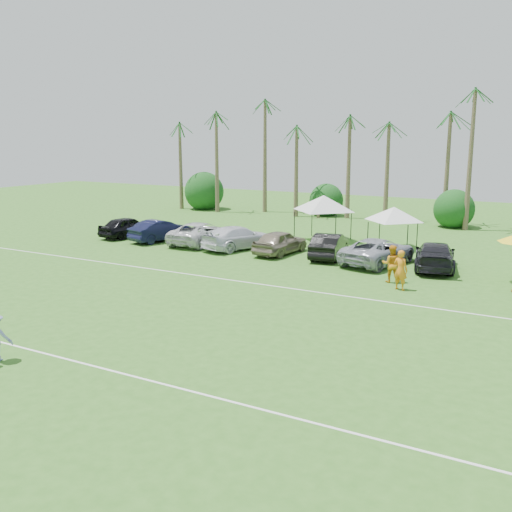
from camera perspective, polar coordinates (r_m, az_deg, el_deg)
The scene contains 25 objects.
ground at distance 19.45m, azimuth -22.73°, elevation -11.47°, with size 120.00×120.00×0.00m, color #32671E.
field_lines at distance 24.80m, azimuth -8.13°, elevation -5.62°, with size 80.00×12.10×0.01m.
palm_tree_0 at distance 60.87m, azimuth -7.92°, elevation 11.81°, with size 2.40×2.40×8.90m.
palm_tree_1 at distance 58.03m, azimuth -3.89°, elevation 12.75°, with size 2.40×2.40×9.90m.
palm_tree_2 at distance 55.50m, azimuth 0.57°, elevation 13.71°, with size 2.40×2.40×10.90m.
palm_tree_3 at distance 53.75m, azimuth 4.45°, elevation 14.65°, with size 2.40×2.40×11.90m.
palm_tree_4 at distance 52.14m, azimuth 8.49°, elevation 11.80°, with size 2.40×2.40×8.90m.
palm_tree_5 at distance 50.88m, azimuth 12.84°, elevation 12.63°, with size 2.40×2.40×9.90m.
palm_tree_6 at distance 49.92m, azimuth 17.42°, elevation 13.40°, with size 2.40×2.40×10.90m.
palm_tree_7 at distance 49.28m, azimuth 22.17°, elevation 14.10°, with size 2.40×2.40×11.90m.
bush_tree_0 at distance 60.21m, azimuth -4.89°, elevation 6.46°, with size 4.00×4.00×4.00m.
bush_tree_1 at distance 54.10m, azimuth 6.69°, elevation 5.82°, with size 4.00×4.00×4.00m.
bush_tree_2 at distance 50.80m, azimuth 19.35°, elevation 4.85°, with size 4.00×4.00×4.00m.
sideline_player_a at distance 28.78m, azimuth 14.26°, elevation -1.37°, with size 0.73×0.48×2.00m, color orange.
sideline_player_b at distance 30.19m, azimuth 13.38°, elevation -0.77°, with size 0.95×0.74×1.95m, color orange.
canopy_tent_left at distance 41.07m, azimuth 6.80°, elevation 6.05°, with size 4.77×4.77×3.86m.
canopy_tent_right at distance 39.12m, azimuth 13.65°, elevation 4.80°, with size 4.07×4.07×3.30m.
parked_car_0 at distance 43.87m, azimuth -12.71°, elevation 2.87°, with size 1.83×4.55×1.55m, color black.
parked_car_1 at distance 41.71m, azimuth -9.54°, elevation 2.54°, with size 1.64×4.70×1.55m, color black.
parked_car_2 at distance 40.17m, azimuth -5.55°, elevation 2.30°, with size 2.57×5.57×1.55m, color silver.
parked_car_3 at distance 38.22m, azimuth -1.82°, elevation 1.86°, with size 2.17×5.34×1.55m, color silver.
parked_car_4 at distance 36.62m, azimuth 2.42°, elevation 1.41°, with size 1.83×4.55×1.55m, color gray.
parked_car_5 at distance 35.71m, azimuth 7.34°, elevation 1.06°, with size 1.64×4.70×1.55m, color black.
parked_car_6 at distance 34.38m, azimuth 12.11°, elevation 0.47°, with size 2.57×5.57×1.55m, color #A3A5B1.
parked_car_7 at distance 33.94m, azimuth 17.46°, elevation 0.04°, with size 2.17×5.34×1.55m, color black.
Camera 1 is at (14.39, -10.79, 7.39)m, focal length 40.00 mm.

